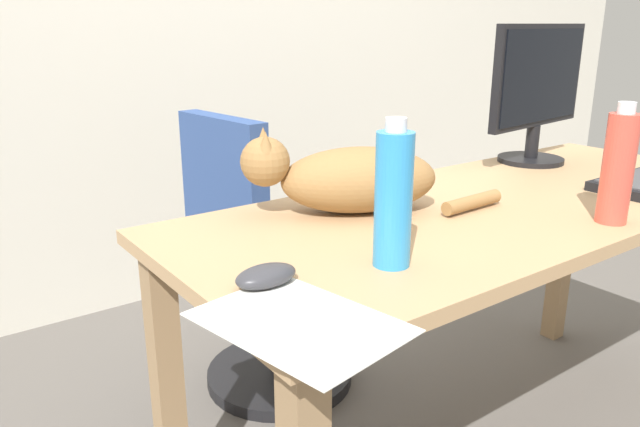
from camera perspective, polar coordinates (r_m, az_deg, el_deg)
The scene contains 8 objects.
desk at distance 1.59m, azimuth 15.86°, elevation -2.36°, with size 1.66×0.66×0.73m.
office_chair at distance 1.94m, azimuth -5.15°, elevation -5.91°, with size 0.48×0.48×0.91m.
monitor at distance 2.00m, azimuth 19.65°, elevation 10.89°, with size 0.48×0.20×0.41m.
cat at distance 1.39m, azimuth 2.75°, elevation 3.35°, with size 0.55×0.33×0.20m.
computer_mouse at distance 1.02m, azimuth -5.05°, elevation -5.81°, with size 0.11×0.06×0.04m, color #333338.
paper_sheet at distance 0.90m, azimuth -1.94°, elevation -10.07°, with size 0.21×0.30×0.00m, color white.
water_bottle at distance 1.07m, azimuth 6.85°, elevation 1.41°, with size 0.07×0.07×0.26m.
spray_bottle at distance 1.45m, azimuth 26.00°, elevation 3.88°, with size 0.07×0.07×0.26m.
Camera 1 is at (-1.20, -0.91, 1.15)m, focal length 34.37 mm.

